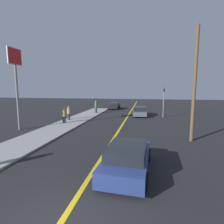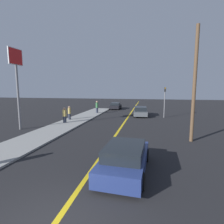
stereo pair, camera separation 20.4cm
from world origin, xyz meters
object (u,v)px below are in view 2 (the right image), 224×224
at_px(car_far_distant, 116,106).
at_px(pedestrian_by_sign, 97,107).
at_px(pedestrian_mid_group, 65,115).
at_px(utility_pole, 194,85).
at_px(traffic_light, 165,99).
at_px(roadside_sign, 16,71).
at_px(pedestrian_far_standing, 69,113).
at_px(car_ahead_center, 141,111).
at_px(car_near_right_lane, 125,158).

bearing_deg(car_far_distant, pedestrian_by_sign, -105.91).
xyz_separation_m(pedestrian_mid_group, utility_pole, (11.77, -4.08, 3.05)).
bearing_deg(traffic_light, roadside_sign, -145.27).
bearing_deg(traffic_light, pedestrian_far_standing, -159.34).
xyz_separation_m(traffic_light, utility_pole, (0.96, -10.24, 1.57)).
bearing_deg(utility_pole, pedestrian_mid_group, 160.87).
relative_size(traffic_light, roadside_sign, 0.54).
distance_m(pedestrian_mid_group, utility_pole, 12.82).
xyz_separation_m(car_ahead_center, car_far_distant, (-4.84, 7.39, -0.03)).
height_order(pedestrian_far_standing, pedestrian_by_sign, pedestrian_by_sign).
xyz_separation_m(pedestrian_by_sign, utility_pole, (10.54, -12.20, 2.97)).
relative_size(pedestrian_mid_group, roadside_sign, 0.23).
bearing_deg(utility_pole, car_ahead_center, 109.78).
bearing_deg(car_ahead_center, utility_pole, -72.67).
bearing_deg(roadside_sign, traffic_light, 34.73).
xyz_separation_m(car_far_distant, pedestrian_far_standing, (-3.27, -12.50, 0.31)).
height_order(pedestrian_mid_group, pedestrian_far_standing, pedestrian_mid_group).
height_order(pedestrian_far_standing, utility_pole, utility_pole).
bearing_deg(pedestrian_far_standing, pedestrian_by_sign, 75.60).
bearing_deg(utility_pole, pedestrian_far_standing, 153.54).
relative_size(car_near_right_lane, roadside_sign, 0.60).
xyz_separation_m(car_ahead_center, traffic_light, (3.04, -0.90, 1.78)).
bearing_deg(car_near_right_lane, pedestrian_far_standing, 128.30).
distance_m(car_ahead_center, pedestrian_by_sign, 6.63).
bearing_deg(pedestrian_far_standing, car_ahead_center, 32.20).
relative_size(car_near_right_lane, car_ahead_center, 0.97).
height_order(car_far_distant, pedestrian_mid_group, pedestrian_mid_group).
bearing_deg(car_ahead_center, pedestrian_mid_group, -140.14).
bearing_deg(pedestrian_far_standing, car_near_right_lane, -55.06).
bearing_deg(pedestrian_mid_group, utility_pole, -19.13).
bearing_deg(pedestrian_by_sign, pedestrian_mid_group, -98.60).
xyz_separation_m(car_near_right_lane, pedestrian_far_standing, (-8.06, 11.54, 0.27)).
distance_m(car_ahead_center, utility_pole, 12.31).
relative_size(car_ahead_center, roadside_sign, 0.62).
bearing_deg(roadside_sign, car_far_distant, 72.12).
bearing_deg(pedestrian_mid_group, traffic_light, 29.69).
height_order(car_far_distant, pedestrian_far_standing, pedestrian_far_standing).
height_order(pedestrian_far_standing, roadside_sign, roadside_sign).
height_order(pedestrian_mid_group, roadside_sign, roadside_sign).
relative_size(pedestrian_by_sign, roadside_sign, 0.25).
relative_size(pedestrian_mid_group, traffic_light, 0.42).
xyz_separation_m(car_far_distant, roadside_sign, (-5.72, -17.73, 4.69)).
bearing_deg(car_far_distant, utility_pole, -65.47).
distance_m(car_far_distant, pedestrian_far_standing, 12.93).
bearing_deg(roadside_sign, utility_pole, -3.18).
bearing_deg(utility_pole, car_near_right_lane, -126.35).
height_order(car_near_right_lane, car_ahead_center, car_near_right_lane).
relative_size(pedestrian_mid_group, utility_pole, 0.21).
relative_size(pedestrian_far_standing, pedestrian_by_sign, 0.89).
xyz_separation_m(car_near_right_lane, pedestrian_by_sign, (-6.48, 17.71, 0.37)).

